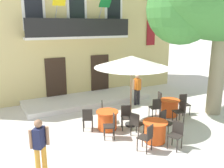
# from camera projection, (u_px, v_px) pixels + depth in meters

# --- Properties ---
(ground_plane) EXTENTS (120.00, 120.00, 0.00)m
(ground_plane) POSITION_uv_depth(u_px,v_px,m) (135.00, 126.00, 9.79)
(ground_plane) COLOR silver
(building_facade) EXTENTS (13.00, 5.09, 7.50)m
(building_facade) POSITION_uv_depth(u_px,v_px,m) (65.00, 29.00, 14.63)
(building_facade) COLOR #DBC67F
(building_facade) RESTS_ON ground
(entrance_step_platform) EXTENTS (6.46, 2.27, 0.25)m
(entrance_step_platform) POSITION_uv_depth(u_px,v_px,m) (87.00, 100.00, 12.84)
(entrance_step_platform) COLOR silver
(entrance_step_platform) RESTS_ON ground
(plane_tree) EXTENTS (6.10, 5.36, 6.87)m
(plane_tree) POSITION_uv_depth(u_px,v_px,m) (222.00, 1.00, 10.11)
(plane_tree) COLOR gray
(plane_tree) RESTS_ON ground
(cafe_table_near_tree) EXTENTS (0.86, 0.86, 0.76)m
(cafe_table_near_tree) POSITION_uv_depth(u_px,v_px,m) (155.00, 131.00, 8.42)
(cafe_table_near_tree) COLOR #EA561E
(cafe_table_near_tree) RESTS_ON ground
(cafe_chair_near_tree_0) EXTENTS (0.51, 0.51, 0.91)m
(cafe_chair_near_tree_0) POSITION_uv_depth(u_px,v_px,m) (136.00, 123.00, 8.82)
(cafe_chair_near_tree_0) COLOR #2D2823
(cafe_chair_near_tree_0) RESTS_ON ground
(cafe_chair_near_tree_1) EXTENTS (0.53, 0.53, 0.91)m
(cafe_chair_near_tree_1) POSITION_uv_depth(u_px,v_px,m) (147.00, 136.00, 7.76)
(cafe_chair_near_tree_1) COLOR #2D2823
(cafe_chair_near_tree_1) RESTS_ON ground
(cafe_chair_near_tree_2) EXTENTS (0.52, 0.52, 0.91)m
(cafe_chair_near_tree_2) POSITION_uv_depth(u_px,v_px,m) (176.00, 133.00, 7.97)
(cafe_chair_near_tree_2) COLOR #2D2823
(cafe_chair_near_tree_2) RESTS_ON ground
(cafe_chair_near_tree_3) EXTENTS (0.50, 0.50, 0.91)m
(cafe_chair_near_tree_3) POSITION_uv_depth(u_px,v_px,m) (165.00, 121.00, 8.96)
(cafe_chair_near_tree_3) COLOR #2D2823
(cafe_chair_near_tree_3) RESTS_ON ground
(cafe_table_middle) EXTENTS (0.86, 0.86, 0.76)m
(cafe_table_middle) POSITION_uv_depth(u_px,v_px,m) (170.00, 108.00, 10.83)
(cafe_table_middle) COLOR #EA561E
(cafe_table_middle) RESTS_ON ground
(cafe_chair_middle_0) EXTENTS (0.48, 0.48, 0.91)m
(cafe_chair_middle_0) POSITION_uv_depth(u_px,v_px,m) (184.00, 103.00, 11.05)
(cafe_chair_middle_0) COLOR #2D2823
(cafe_chair_middle_0) RESTS_ON ground
(cafe_chair_middle_1) EXTENTS (0.50, 0.50, 0.91)m
(cafe_chair_middle_1) POSITION_uv_depth(u_px,v_px,m) (162.00, 100.00, 11.50)
(cafe_chair_middle_1) COLOR #2D2823
(cafe_chair_middle_1) RESTS_ON ground
(cafe_chair_middle_2) EXTENTS (0.47, 0.47, 0.91)m
(cafe_chair_middle_2) POSITION_uv_depth(u_px,v_px,m) (155.00, 107.00, 10.52)
(cafe_chair_middle_2) COLOR #2D2823
(cafe_chair_middle_2) RESTS_ON ground
(cafe_chair_middle_3) EXTENTS (0.48, 0.48, 0.91)m
(cafe_chair_middle_3) POSITION_uv_depth(u_px,v_px,m) (180.00, 110.00, 10.12)
(cafe_chair_middle_3) COLOR #2D2823
(cafe_chair_middle_3) RESTS_ON ground
(cafe_table_front) EXTENTS (0.86, 0.86, 0.76)m
(cafe_table_front) POSITION_uv_depth(u_px,v_px,m) (107.00, 120.00, 9.41)
(cafe_table_front) COLOR #EA561E
(cafe_table_front) RESTS_ON ground
(cafe_chair_front_0) EXTENTS (0.52, 0.52, 0.91)m
(cafe_chair_front_0) POSITION_uv_depth(u_px,v_px,m) (111.00, 125.00, 8.66)
(cafe_chair_front_0) COLOR #2D2823
(cafe_chair_front_0) RESTS_ON ground
(cafe_chair_front_1) EXTENTS (0.53, 0.53, 0.91)m
(cafe_chair_front_1) POSITION_uv_depth(u_px,v_px,m) (126.00, 116.00, 9.51)
(cafe_chair_front_1) COLOR #2D2823
(cafe_chair_front_1) RESTS_ON ground
(cafe_chair_front_2) EXTENTS (0.53, 0.53, 0.91)m
(cafe_chair_front_2) POSITION_uv_depth(u_px,v_px,m) (105.00, 110.00, 10.10)
(cafe_chair_front_2) COLOR #2D2823
(cafe_chair_front_2) RESTS_ON ground
(cafe_chair_front_3) EXTENTS (0.54, 0.54, 0.91)m
(cafe_chair_front_3) POSITION_uv_depth(u_px,v_px,m) (88.00, 118.00, 9.28)
(cafe_chair_front_3) COLOR #2D2823
(cafe_chair_front_3) RESTS_ON ground
(cafe_umbrella) EXTENTS (2.90, 2.90, 2.85)m
(cafe_umbrella) POSITION_uv_depth(u_px,v_px,m) (132.00, 62.00, 9.27)
(cafe_umbrella) COLOR #997A56
(cafe_umbrella) RESTS_ON ground
(pedestrian_near_entrance) EXTENTS (0.53, 0.35, 1.59)m
(pedestrian_near_entrance) POSITION_uv_depth(u_px,v_px,m) (137.00, 88.00, 12.23)
(pedestrian_near_entrance) COLOR #232328
(pedestrian_near_entrance) RESTS_ON ground
(pedestrian_mid_plaza) EXTENTS (0.53, 0.40, 1.59)m
(pedestrian_mid_plaza) POSITION_uv_depth(u_px,v_px,m) (40.00, 144.00, 6.50)
(pedestrian_mid_plaza) COLOR gold
(pedestrian_mid_plaza) RESTS_ON ground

